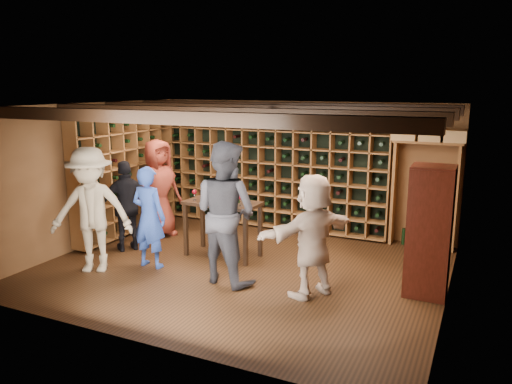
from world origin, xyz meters
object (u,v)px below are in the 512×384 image
at_px(display_cabinet, 429,234).
at_px(tasting_table, 222,208).
at_px(guest_red_floral, 159,188).
at_px(man_grey_suit, 226,213).
at_px(guest_woman_black, 127,206).
at_px(guest_khaki, 91,210).
at_px(guest_beige, 313,236).
at_px(man_blue_shirt, 149,217).

distance_m(display_cabinet, tasting_table, 3.26).
bearing_deg(guest_red_floral, display_cabinet, -81.01).
distance_m(guest_red_floral, tasting_table, 1.71).
xyz_separation_m(display_cabinet, man_grey_suit, (-2.69, -0.71, 0.17)).
bearing_deg(display_cabinet, guest_woman_black, -177.76).
bearing_deg(guest_khaki, guest_beige, -15.96).
height_order(guest_red_floral, guest_woman_black, guest_red_floral).
relative_size(man_blue_shirt, tasting_table, 1.28).
bearing_deg(guest_beige, man_blue_shirt, -58.43).
height_order(guest_woman_black, tasting_table, guest_woman_black).
relative_size(man_blue_shirt, guest_woman_black, 1.02).
relative_size(man_blue_shirt, guest_red_floral, 0.87).
bearing_deg(guest_woman_black, guest_red_floral, -139.50).
distance_m(display_cabinet, guest_khaki, 4.87).
bearing_deg(man_grey_suit, guest_red_floral, -20.02).
distance_m(man_grey_suit, guest_beige, 1.31).
distance_m(man_grey_suit, guest_woman_black, 2.26).
height_order(man_blue_shirt, guest_woman_black, man_blue_shirt).
height_order(guest_red_floral, guest_khaki, guest_khaki).
bearing_deg(guest_red_floral, tasting_table, -89.87).
height_order(display_cabinet, man_blue_shirt, display_cabinet).
xyz_separation_m(man_blue_shirt, guest_woman_black, (-0.83, 0.50, -0.02)).
xyz_separation_m(display_cabinet, man_blue_shirt, (-4.04, -0.69, -0.06)).
height_order(guest_beige, tasting_table, guest_beige).
bearing_deg(guest_woman_black, guest_khaki, 48.86).
height_order(man_grey_suit, guest_red_floral, man_grey_suit).
bearing_deg(display_cabinet, guest_khaki, -165.70).
distance_m(guest_woman_black, tasting_table, 1.67).
bearing_deg(man_grey_suit, guest_beige, -164.66).
bearing_deg(guest_beige, guest_woman_black, -66.81).
xyz_separation_m(display_cabinet, guest_woman_black, (-4.88, -0.19, -0.08)).
bearing_deg(man_grey_suit, display_cabinet, -152.02).
xyz_separation_m(display_cabinet, guest_khaki, (-4.72, -1.20, 0.10)).
relative_size(guest_beige, tasting_table, 1.34).
bearing_deg(man_blue_shirt, guest_khaki, 37.81).
height_order(display_cabinet, guest_beige, display_cabinet).
bearing_deg(guest_woman_black, guest_beige, 122.25).
bearing_deg(man_grey_suit, tasting_table, -45.38).
xyz_separation_m(display_cabinet, guest_red_floral, (-4.89, 0.74, 0.06)).
bearing_deg(man_blue_shirt, man_grey_suit, -179.91).
relative_size(display_cabinet, guest_khaki, 0.92).
bearing_deg(man_blue_shirt, tasting_table, -130.03).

